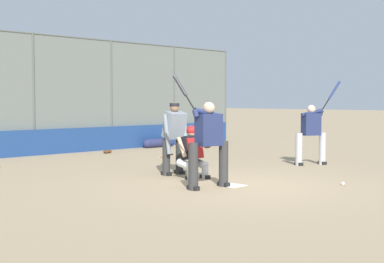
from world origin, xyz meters
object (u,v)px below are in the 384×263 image
(batter_at_plate, at_px, (208,141))
(spare_bat_third_base_side, at_px, (189,152))
(baseball_loose, at_px, (343,184))
(umpire_home, at_px, (174,136))
(catcher_behind_plate, at_px, (193,151))
(fielding_glove_on_dirt, at_px, (107,152))
(equipment_bag_dugout_side, at_px, (159,143))
(batter_on_deck, at_px, (311,132))
(spare_bat_by_padding, at_px, (164,156))

(batter_at_plate, distance_m, spare_bat_third_base_side, 6.94)
(batter_at_plate, height_order, baseball_loose, batter_at_plate)
(batter_at_plate, xyz_separation_m, umpire_home, (-0.75, -1.84, -0.03))
(catcher_behind_plate, distance_m, fielding_glove_on_dirt, 6.27)
(umpire_home, xyz_separation_m, equipment_bag_dugout_side, (-4.43, -5.82, -0.73))
(umpire_home, distance_m, baseball_loose, 3.85)
(catcher_behind_plate, xyz_separation_m, umpire_home, (-0.08, -0.73, 0.29))
(batter_at_plate, bearing_deg, baseball_loose, 150.31)
(umpire_home, distance_m, spare_bat_third_base_side, 5.10)
(fielding_glove_on_dirt, xyz_separation_m, baseball_loose, (0.34, 8.71, -0.02))
(equipment_bag_dugout_side, bearing_deg, batter_at_plate, 55.88)
(batter_on_deck, height_order, equipment_bag_dugout_side, batter_on_deck)
(umpire_home, bearing_deg, catcher_behind_plate, 86.47)
(fielding_glove_on_dirt, bearing_deg, baseball_loose, 87.76)
(umpire_home, distance_m, fielding_glove_on_dirt, 5.59)
(umpire_home, bearing_deg, equipment_bag_dugout_side, -124.22)
(batter_on_deck, bearing_deg, baseball_loose, -111.25)
(catcher_behind_plate, relative_size, equipment_bag_dugout_side, 0.82)
(umpire_home, bearing_deg, batter_at_plate, 70.81)
(fielding_glove_on_dirt, bearing_deg, spare_bat_by_padding, 105.64)
(catcher_behind_plate, bearing_deg, spare_bat_by_padding, -116.65)
(spare_bat_by_padding, relative_size, baseball_loose, 11.66)
(fielding_glove_on_dirt, relative_size, equipment_bag_dugout_side, 0.22)
(catcher_behind_plate, distance_m, batter_on_deck, 3.99)
(umpire_home, relative_size, batter_on_deck, 0.75)
(batter_at_plate, height_order, batter_on_deck, batter_on_deck)
(spare_bat_third_base_side, distance_m, baseball_loose, 7.26)
(catcher_behind_plate, bearing_deg, baseball_loose, 124.97)
(umpire_home, bearing_deg, baseball_loose, 115.58)
(umpire_home, xyz_separation_m, spare_bat_by_padding, (-2.37, -3.11, -0.85))
(batter_at_plate, xyz_separation_m, catcher_behind_plate, (-0.67, -1.11, -0.31))
(batter_at_plate, xyz_separation_m, fielding_glove_on_dirt, (-2.53, -7.08, -0.86))
(spare_bat_by_padding, relative_size, equipment_bag_dugout_side, 0.62)
(batter_at_plate, relative_size, umpire_home, 1.33)
(umpire_home, relative_size, fielding_glove_on_dirt, 5.29)
(spare_bat_by_padding, bearing_deg, spare_bat_third_base_side, 170.88)
(batter_at_plate, distance_m, catcher_behind_plate, 1.33)
(umpire_home, xyz_separation_m, fielding_glove_on_dirt, (-1.78, -5.24, -0.83))
(baseball_loose, bearing_deg, umpire_home, -67.51)
(catcher_behind_plate, bearing_deg, equipment_bag_dugout_side, -118.65)
(umpire_home, bearing_deg, spare_bat_by_padding, -124.24)
(spare_bat_by_padding, relative_size, spare_bat_third_base_side, 1.05)
(batter_on_deck, height_order, baseball_loose, batter_on_deck)
(batter_at_plate, relative_size, fielding_glove_on_dirt, 7.04)
(spare_bat_by_padding, bearing_deg, batter_at_plate, 34.98)
(umpire_home, height_order, fielding_glove_on_dirt, umpire_home)
(catcher_behind_plate, relative_size, spare_bat_third_base_side, 1.41)
(catcher_behind_plate, relative_size, spare_bat_by_padding, 1.34)
(batter_on_deck, bearing_deg, catcher_behind_plate, -160.75)
(baseball_loose, bearing_deg, batter_on_deck, -135.64)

